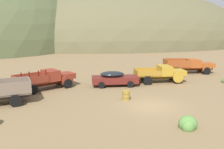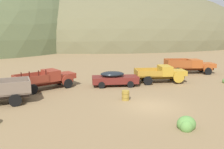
{
  "view_description": "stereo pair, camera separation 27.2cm",
  "coord_description": "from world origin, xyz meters",
  "px_view_note": "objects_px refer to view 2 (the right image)",
  "views": [
    {
      "loc": [
        -9.69,
        -15.08,
        6.0
      ],
      "look_at": [
        -0.88,
        6.03,
        1.5
      ],
      "focal_mm": 37.76,
      "sensor_mm": 36.0,
      "label": 1
    },
    {
      "loc": [
        -9.44,
        -15.18,
        6.0
      ],
      "look_at": [
        -0.88,
        6.03,
        1.5
      ],
      "focal_mm": 37.76,
      "sensor_mm": 36.0,
      "label": 2
    }
  ],
  "objects_px": {
    "truck_rust_red": "(50,79)",
    "truck_oxide_orange": "(193,66)",
    "car_oxblood": "(116,78)",
    "oil_drum_foreground": "(126,95)",
    "truck_mustard": "(164,73)"
  },
  "relations": [
    {
      "from": "truck_mustard",
      "to": "truck_oxide_orange",
      "type": "relative_size",
      "value": 0.87
    },
    {
      "from": "car_oxblood",
      "to": "oil_drum_foreground",
      "type": "distance_m",
      "value": 5.11
    },
    {
      "from": "truck_rust_red",
      "to": "car_oxblood",
      "type": "distance_m",
      "value": 6.8
    },
    {
      "from": "truck_rust_red",
      "to": "truck_oxide_orange",
      "type": "distance_m",
      "value": 19.0
    },
    {
      "from": "truck_rust_red",
      "to": "oil_drum_foreground",
      "type": "distance_m",
      "value": 8.43
    },
    {
      "from": "truck_mustard",
      "to": "oil_drum_foreground",
      "type": "distance_m",
      "value": 8.22
    },
    {
      "from": "oil_drum_foreground",
      "to": "truck_oxide_orange",
      "type": "bearing_deg",
      "value": 29.15
    },
    {
      "from": "truck_rust_red",
      "to": "truck_mustard",
      "type": "distance_m",
      "value": 12.38
    },
    {
      "from": "oil_drum_foreground",
      "to": "car_oxblood",
      "type": "bearing_deg",
      "value": 75.84
    },
    {
      "from": "truck_oxide_orange",
      "to": "oil_drum_foreground",
      "type": "bearing_deg",
      "value": -131.67
    },
    {
      "from": "truck_oxide_orange",
      "to": "oil_drum_foreground",
      "type": "xyz_separation_m",
      "value": [
        -13.59,
        -7.58,
        -0.61
      ]
    },
    {
      "from": "car_oxblood",
      "to": "oil_drum_foreground",
      "type": "bearing_deg",
      "value": -88.64
    },
    {
      "from": "truck_rust_red",
      "to": "oil_drum_foreground",
      "type": "relative_size",
      "value": 7.56
    },
    {
      "from": "truck_rust_red",
      "to": "truck_oxide_orange",
      "type": "bearing_deg",
      "value": -14.06
    },
    {
      "from": "truck_rust_red",
      "to": "oil_drum_foreground",
      "type": "bearing_deg",
      "value": -67.69
    }
  ]
}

